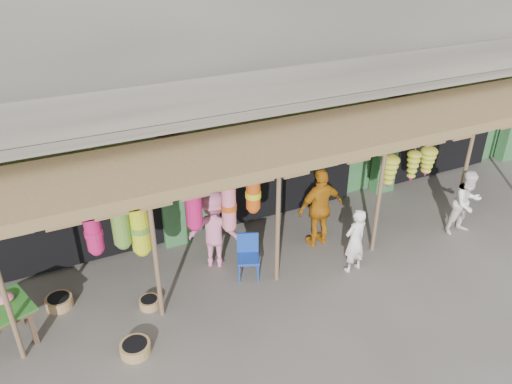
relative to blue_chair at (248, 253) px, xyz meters
name	(u,v)px	position (x,y,z in m)	size (l,w,h in m)	color
ground	(331,256)	(1.97, -0.23, -0.54)	(80.00, 80.00, 0.00)	#514C47
building	(242,59)	(1.97, 4.64, 2.83)	(16.40, 6.80, 7.00)	gray
awning	(313,140)	(1.81, 0.57, 2.04)	(14.00, 2.70, 2.79)	brown
blue_chair	(248,253)	(0.00, 0.00, 0.00)	(0.60, 0.60, 0.96)	#183E9F
basket_left	(59,302)	(-3.80, 0.66, -0.43)	(0.52, 0.52, 0.22)	olive
basket_mid	(135,348)	(-2.73, -1.19, -0.43)	(0.54, 0.54, 0.21)	olive
basket_right	(149,303)	(-2.20, -0.11, -0.45)	(0.40, 0.40, 0.18)	#9F7B4A
person_front	(355,241)	(2.11, -0.84, 0.22)	(0.55, 0.36, 1.51)	white
person_right	(466,203)	(5.37, -0.74, 0.28)	(0.79, 0.62, 1.63)	white
person_vendor	(320,208)	(1.97, 0.33, 0.43)	(1.14, 0.47, 1.94)	#BE7011
person_shopper	(214,229)	(-0.50, 0.63, 0.37)	(1.17, 0.67, 1.81)	pink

